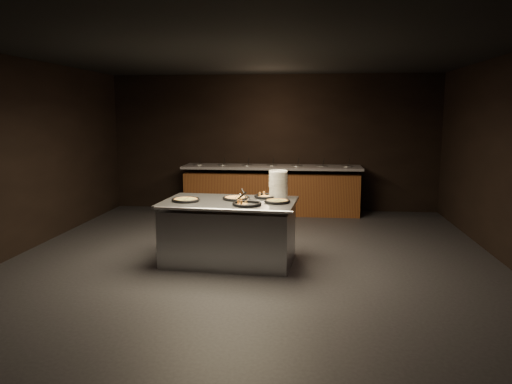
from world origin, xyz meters
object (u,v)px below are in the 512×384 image
pan_veggie_whole (186,200)px  pan_cheese_whole (236,198)px  serving_counter (229,233)px  plate_stack (278,184)px

pan_veggie_whole → pan_cheese_whole: (0.67, 0.22, -0.00)m
serving_counter → pan_cheese_whole: 0.50m
serving_counter → plate_stack: 0.98m
serving_counter → pan_veggie_whole: pan_veggie_whole is taller
serving_counter → plate_stack: size_ratio=4.89×
pan_veggie_whole → pan_cheese_whole: same height
serving_counter → pan_cheese_whole: size_ratio=4.97×
pan_cheese_whole → serving_counter: bearing=-121.7°
serving_counter → pan_veggie_whole: (-0.59, -0.09, 0.48)m
pan_veggie_whole → pan_cheese_whole: 0.71m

